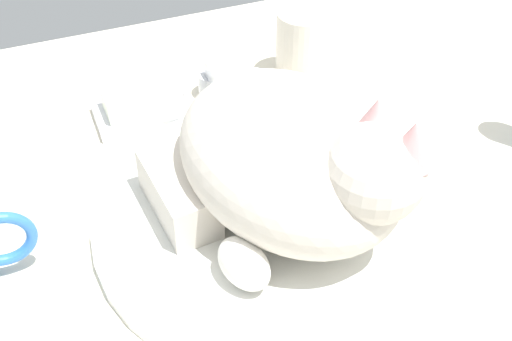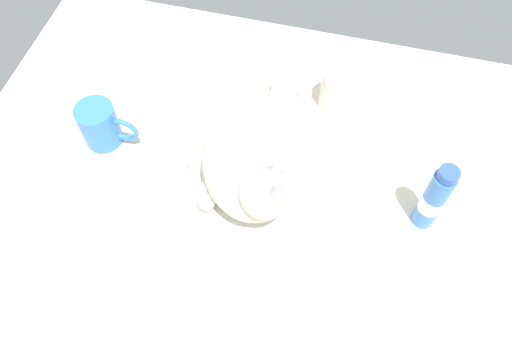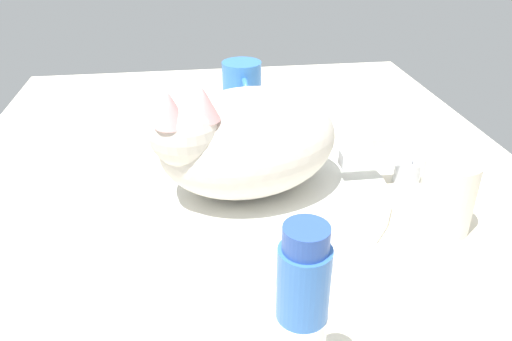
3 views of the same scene
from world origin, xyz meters
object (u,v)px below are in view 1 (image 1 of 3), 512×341
Objects in this scene: cat at (294,163)px; soap_bar at (134,101)px; rinse_cup at (302,46)px; faucet at (218,87)px.

cat reaches higher than soap_bar.
rinse_cup is at bearing 2.26° from soap_bar.
faucet is at bearing 90.26° from cat.
faucet is at bearing -172.60° from rinse_cup.
soap_bar is at bearing -177.74° from rinse_cup.
faucet is 11.29cm from rinse_cup.
cat is at bearing -65.91° from soap_bar.
rinse_cup is (10.91, 22.44, -3.46)cm from cat.
rinse_cup is at bearing 7.40° from faucet.
faucet reaches higher than soap_bar.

